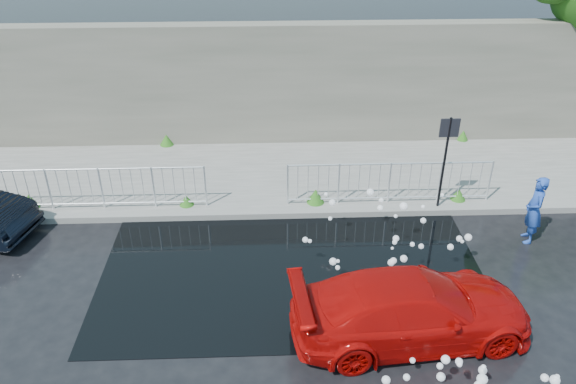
% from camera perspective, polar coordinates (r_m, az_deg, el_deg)
% --- Properties ---
extents(ground, '(90.00, 90.00, 0.00)m').
position_cam_1_polar(ground, '(11.33, -1.96, -10.78)').
color(ground, black).
rests_on(ground, ground).
extents(pavement, '(30.00, 4.00, 0.15)m').
position_cam_1_polar(pavement, '(15.42, -2.14, 1.73)').
color(pavement, slate).
rests_on(pavement, ground).
extents(curb, '(30.00, 0.25, 0.16)m').
position_cam_1_polar(curb, '(13.69, -2.08, -2.26)').
color(curb, slate).
rests_on(curb, ground).
extents(retaining_wall, '(30.00, 0.60, 3.50)m').
position_cam_1_polar(retaining_wall, '(16.69, -2.31, 10.88)').
color(retaining_wall, '#565449').
rests_on(retaining_wall, pavement).
extents(puddle, '(8.00, 5.00, 0.01)m').
position_cam_1_polar(puddle, '(12.11, 0.38, -7.60)').
color(puddle, black).
rests_on(puddle, ground).
extents(sign_post, '(0.45, 0.06, 2.50)m').
position_cam_1_polar(sign_post, '(13.62, 15.79, 4.26)').
color(sign_post, black).
rests_on(sign_post, ground).
extents(railing_left, '(5.05, 0.05, 1.10)m').
position_cam_1_polar(railing_left, '(14.24, -18.45, 0.50)').
color(railing_left, silver).
rests_on(railing_left, pavement).
extents(railing_right, '(5.05, 0.05, 1.10)m').
position_cam_1_polar(railing_right, '(13.97, 10.26, 1.07)').
color(railing_right, silver).
rests_on(railing_right, pavement).
extents(weeds, '(12.17, 3.93, 0.39)m').
position_cam_1_polar(weeds, '(14.86, -3.40, 1.59)').
color(weeds, '#215015').
rests_on(weeds, pavement).
extents(water_spray, '(3.64, 5.57, 1.15)m').
position_cam_1_polar(water_spray, '(11.05, 12.52, -7.99)').
color(water_spray, white).
rests_on(water_spray, ground).
extents(red_car, '(4.48, 2.20, 1.25)m').
position_cam_1_polar(red_car, '(10.41, 12.48, -11.46)').
color(red_car, '#AA0806').
rests_on(red_car, ground).
extents(person, '(0.48, 0.65, 1.61)m').
position_cam_1_polar(person, '(13.62, 23.73, -1.68)').
color(person, '#2043A2').
rests_on(person, ground).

